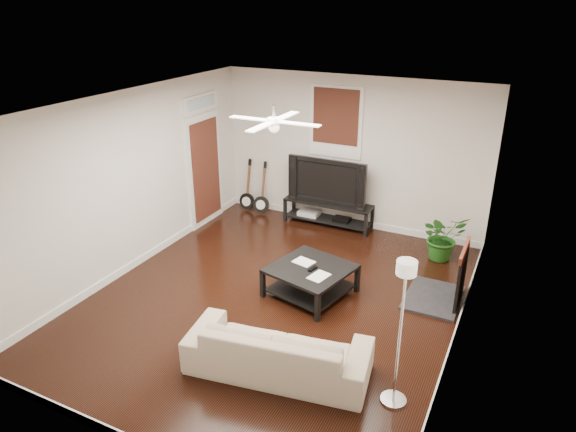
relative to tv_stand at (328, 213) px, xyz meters
name	(u,v)px	position (x,y,z in m)	size (l,w,h in m)	color
room	(275,209)	(0.32, -2.78, 1.16)	(5.01, 6.01, 2.81)	black
brick_accent	(478,215)	(2.81, -1.78, 1.16)	(0.02, 2.20, 2.80)	brown
fireplace	(447,273)	(2.52, -1.78, 0.22)	(0.80, 1.10, 0.92)	black
window_back	(336,122)	(0.02, 0.19, 1.71)	(1.00, 0.06, 1.30)	#33150D
door_left	(204,160)	(-2.14, -0.88, 1.01)	(0.08, 1.00, 2.50)	white
tv_stand	(328,213)	(0.00, 0.00, 0.00)	(1.68, 0.45, 0.47)	black
tv	(329,180)	(0.00, 0.02, 0.67)	(1.51, 0.20, 0.87)	black
coffee_table	(310,281)	(0.71, -2.44, -0.02)	(1.05, 1.05, 0.44)	black
sofa	(278,348)	(1.06, -4.16, 0.07)	(2.11, 0.83, 0.62)	#C8B596
floor_lamp	(400,335)	(2.41, -4.06, 0.63)	(0.28, 0.28, 1.73)	silver
potted_plant	(443,237)	(2.21, -0.45, 0.16)	(0.71, 0.62, 0.79)	#1D5618
guitar_left	(246,185)	(-1.77, -0.03, 0.29)	(0.33, 0.23, 1.05)	black
guitar_right	(261,189)	(-1.42, -0.06, 0.29)	(0.33, 0.23, 1.05)	black
ceiling_fan	(274,121)	(0.32, -2.78, 2.36)	(1.24, 1.24, 0.32)	white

